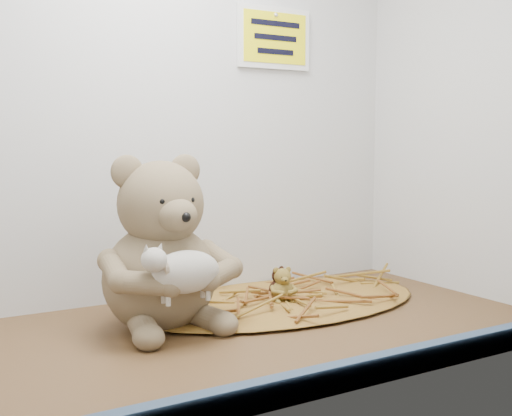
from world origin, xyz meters
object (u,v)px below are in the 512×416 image
toy_lamb (186,272)px  main_teddy (160,242)px  mini_teddy_tan (282,283)px  mini_teddy_brown (279,281)px

toy_lamb → main_teddy: bearing=90.0°
mini_teddy_tan → mini_teddy_brown: size_ratio=1.07×
main_teddy → mini_teddy_brown: 29.07cm
mini_teddy_tan → mini_teddy_brown: 2.33cm
mini_teddy_tan → mini_teddy_brown: bearing=90.7°
main_teddy → mini_teddy_brown: (26.81, 3.51, -10.68)cm
main_teddy → mini_teddy_tan: size_ratio=4.42×
toy_lamb → mini_teddy_brown: (26.81, 14.31, -7.26)cm
mini_teddy_tan → mini_teddy_brown: (0.62, 2.24, -0.21)cm
main_teddy → mini_teddy_tan: 28.23cm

